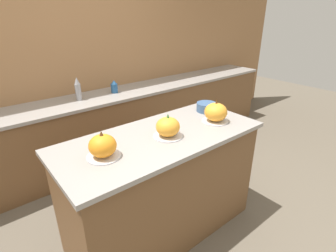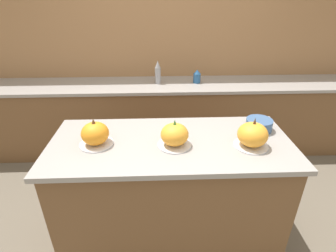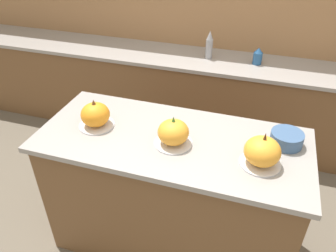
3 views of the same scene
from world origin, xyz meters
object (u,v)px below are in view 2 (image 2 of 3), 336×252
Objects in this scene: pumpkin_cake_right at (252,135)px; bottle_short at (197,76)px; bottle_tall at (158,73)px; pumpkin_cake_center at (175,135)px; mixing_bowl at (259,125)px; pumpkin_cake_left at (95,134)px.

pumpkin_cake_right is 1.42× the size of bottle_short.
pumpkin_cake_right is 0.84× the size of bottle_tall.
pumpkin_cake_center reaches higher than mixing_bowl.
bottle_tall is (0.42, 1.47, -0.02)m from pumpkin_cake_left.
bottle_tall is (-0.60, 1.53, -0.02)m from pumpkin_cake_right.
pumpkin_cake_center is at bearing -86.21° from bottle_tall.
mixing_bowl is (0.27, -1.31, 0.03)m from bottle_short.
bottle_short is (0.88, 1.47, -0.07)m from pumpkin_cake_left.
pumpkin_cake_left reaches higher than pumpkin_cake_center.
pumpkin_cake_center is 1.51m from bottle_tall.
pumpkin_cake_right reaches higher than pumpkin_cake_center.
bottle_tall is 0.46m from bottle_short.
pumpkin_cake_left is at bearing 176.45° from pumpkin_cake_right.
bottle_tall is 1.42× the size of mixing_bowl.
pumpkin_cake_left is 1.42× the size of bottle_short.
bottle_short is 0.84× the size of mixing_bowl.
pumpkin_cake_center reaches higher than bottle_short.
mixing_bowl is at bearing 60.14° from pumpkin_cake_right.
pumpkin_cake_right is at bearing -3.62° from pumpkin_cake_center.
mixing_bowl is (0.13, 0.22, -0.04)m from pumpkin_cake_right.
pumpkin_cake_left is 1.03m from pumpkin_cake_right.
pumpkin_cake_center is at bearing 176.38° from pumpkin_cake_right.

